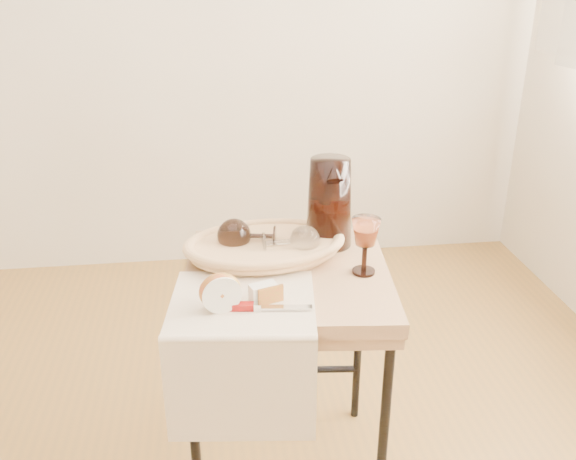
{
  "coord_description": "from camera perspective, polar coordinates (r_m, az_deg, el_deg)",
  "views": [
    {
      "loc": [
        0.33,
        -0.97,
        1.36
      ],
      "look_at": [
        0.5,
        0.37,
        0.77
      ],
      "focal_mm": 38.78,
      "sensor_mm": 36.0,
      "label": 1
    }
  ],
  "objects": [
    {
      "name": "side_table",
      "position": [
        1.72,
        -0.09,
        -13.34
      ],
      "size": [
        0.56,
        0.56,
        0.65
      ],
      "primitive_type": null,
      "rotation": [
        0.0,
        0.0,
        -0.1
      ],
      "color": "brown",
      "rests_on": "floor"
    },
    {
      "name": "tea_towel",
      "position": [
        1.41,
        -4.21,
        -6.65
      ],
      "size": [
        0.36,
        0.33,
        0.01
      ],
      "primitive_type": "cube",
      "rotation": [
        0.0,
        0.0,
        -0.12
      ],
      "color": "beige",
      "rests_on": "side_table"
    },
    {
      "name": "bread_basket",
      "position": [
        1.6,
        -2.12,
        -1.72
      ],
      "size": [
        0.4,
        0.29,
        0.05
      ],
      "primitive_type": null,
      "rotation": [
        0.0,
        0.0,
        0.11
      ],
      "color": "tan",
      "rests_on": "side_table"
    },
    {
      "name": "goblet_lying_a",
      "position": [
        1.6,
        -3.37,
        -0.53
      ],
      "size": [
        0.16,
        0.11,
        0.09
      ],
      "primitive_type": null,
      "rotation": [
        0.0,
        0.0,
        2.95
      ],
      "color": "#2F1E17",
      "rests_on": "bread_basket"
    },
    {
      "name": "goblet_lying_b",
      "position": [
        1.58,
        -0.06,
        -1.08
      ],
      "size": [
        0.13,
        0.08,
        0.08
      ],
      "primitive_type": null,
      "rotation": [
        0.0,
        0.0,
        0.03
      ],
      "color": "white",
      "rests_on": "bread_basket"
    },
    {
      "name": "pitcher",
      "position": [
        1.65,
        3.81,
        2.54
      ],
      "size": [
        0.17,
        0.25,
        0.28
      ],
      "primitive_type": null,
      "rotation": [
        0.0,
        0.0,
        0.01
      ],
      "color": "black",
      "rests_on": "side_table"
    },
    {
      "name": "wine_goblet",
      "position": [
        1.52,
        7.07,
        -1.46
      ],
      "size": [
        0.07,
        0.07,
        0.15
      ],
      "primitive_type": null,
      "rotation": [
        0.0,
        0.0,
        0.02
      ],
      "color": "white",
      "rests_on": "side_table"
    },
    {
      "name": "apple_half",
      "position": [
        1.37,
        -6.27,
        -5.58
      ],
      "size": [
        0.1,
        0.07,
        0.09
      ],
      "primitive_type": "ellipsoid",
      "rotation": [
        0.0,
        0.0,
        0.19
      ],
      "color": "#B12221",
      "rests_on": "tea_towel"
    },
    {
      "name": "apple_wedge",
      "position": [
        1.4,
        -2.28,
        -5.74
      ],
      "size": [
        0.07,
        0.05,
        0.04
      ],
      "primitive_type": "cube",
      "rotation": [
        0.0,
        0.0,
        0.32
      ],
      "color": "white",
      "rests_on": "tea_towel"
    },
    {
      "name": "table_knife",
      "position": [
        1.37,
        -2.51,
        -7.01
      ],
      "size": [
        0.2,
        0.05,
        0.02
      ],
      "primitive_type": null,
      "rotation": [
        0.0,
        0.0,
        -0.12
      ],
      "color": "silver",
      "rests_on": "tea_towel"
    }
  ]
}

